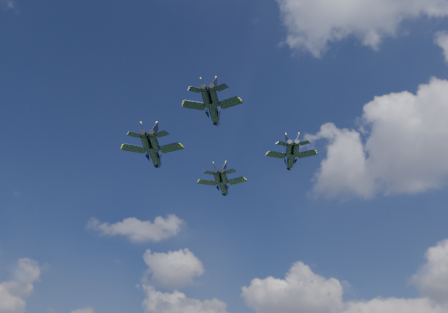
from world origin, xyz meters
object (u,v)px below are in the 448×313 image
Objects in this scene: jet_lead at (223,186)px; jet_right at (291,159)px; jet_left at (154,154)px; jet_slot at (214,111)px.

jet_lead is 22.06m from jet_right.
jet_left is (-2.56, -21.73, 0.56)m from jet_lead.
jet_right is (21.79, -3.29, -1.03)m from jet_lead.
jet_lead is at bearing 47.03° from jet_left.
jet_left is at bearing 133.44° from jet_slot.
jet_slot reaches higher than jet_right.
jet_right is (24.35, 18.44, -1.59)m from jet_left.
jet_lead is 1.08× the size of jet_slot.
jet_slot is (-2.22, -24.41, 0.99)m from jet_right.
jet_slot is at bearing -130.52° from jet_right.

